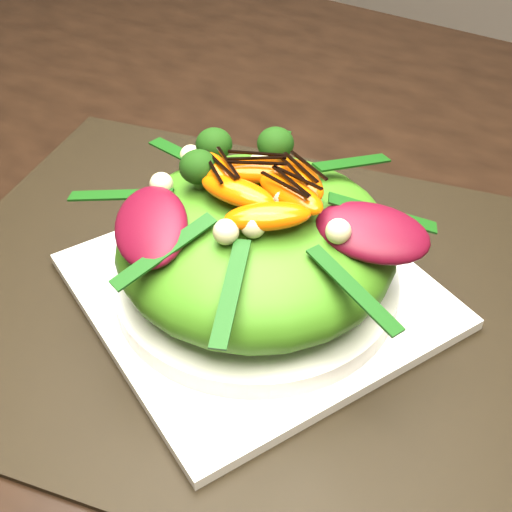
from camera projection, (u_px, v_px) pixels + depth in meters
The scene contains 10 objects.
dining_table at pixel (161, 165), 0.71m from camera, with size 1.60×0.90×0.75m, color black.
placemat at pixel (256, 296), 0.54m from camera, with size 0.52×0.40×0.00m, color black.
plate_base at pixel (256, 290), 0.53m from camera, with size 0.24×0.24×0.01m, color white.
salad_bowl at pixel (256, 278), 0.52m from camera, with size 0.22×0.22×0.02m, color white.
lettuce_mound at pixel (256, 243), 0.50m from camera, with size 0.21×0.21×0.08m, color #437D17.
radicchio_leaf at pixel (373, 232), 0.46m from camera, with size 0.08×0.05×0.02m, color #490716.
orange_segment at pixel (270, 170), 0.49m from camera, with size 0.06×0.02×0.02m, color #C74603.
broccoli_floret at pixel (212, 142), 0.51m from camera, with size 0.04×0.04×0.04m, color black.
macadamia_nut at pixel (279, 245), 0.43m from camera, with size 0.02×0.02×0.02m, color beige.
balsamic_drizzle at pixel (271, 161), 0.48m from camera, with size 0.04×0.00×0.00m, color black.
Camera 1 is at (0.41, -0.45, 1.13)m, focal length 48.00 mm.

